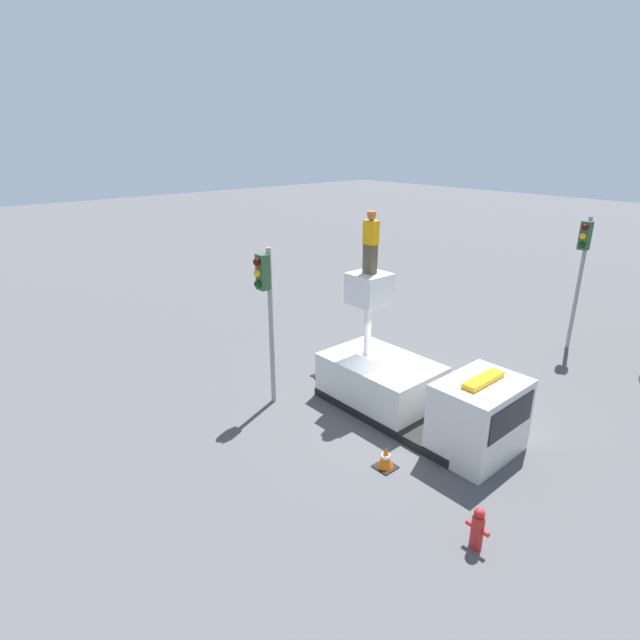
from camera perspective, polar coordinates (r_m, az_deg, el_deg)
name	(u,v)px	position (r m, az deg, el deg)	size (l,w,h in m)	color
ground_plane	(400,413)	(15.01, 9.12, -10.47)	(120.00, 120.00, 0.00)	#4C4C4F
bucket_truck	(412,392)	(14.39, 10.49, -8.08)	(5.83, 2.32, 3.94)	black
worker	(371,243)	(14.15, 5.80, 8.77)	(0.40, 0.26, 1.75)	brown
traffic_light_pole	(266,297)	(14.11, -6.21, 2.66)	(0.34, 0.57, 4.75)	gray
traffic_light_across	(582,258)	(20.26, 27.75, 6.33)	(0.34, 0.57, 4.99)	gray
fire_hydrant	(477,528)	(10.93, 17.55, -21.74)	(0.49, 0.25, 0.92)	#B2231E
traffic_cone_rear	(320,367)	(16.77, 0.02, -5.35)	(0.48, 0.48, 0.76)	black
traffic_cone_curbside	(386,458)	(12.66, 7.52, -15.35)	(0.49, 0.49, 0.58)	black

